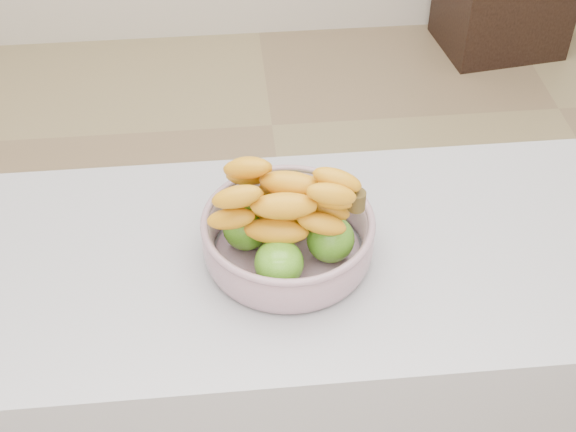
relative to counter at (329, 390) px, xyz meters
name	(u,v)px	position (x,y,z in m)	size (l,w,h in m)	color
ground	(305,364)	(0.00, 0.42, -0.45)	(4.00, 4.00, 0.00)	#8E7E57
counter	(329,390)	(0.00, 0.00, 0.00)	(2.00, 0.60, 0.90)	gray
fruit_bowl	(288,230)	(-0.09, 0.00, 0.52)	(0.32, 0.32, 0.20)	#9EAABE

